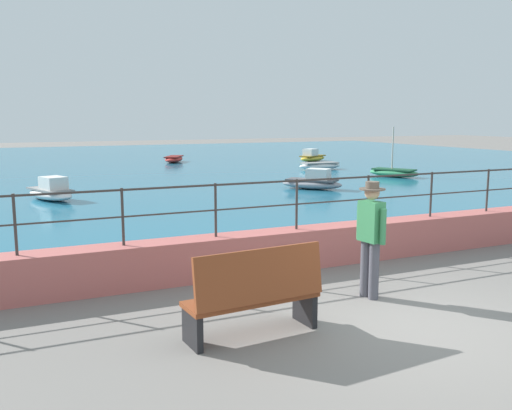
{
  "coord_description": "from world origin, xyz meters",
  "views": [
    {
      "loc": [
        -4.71,
        -5.35,
        2.67
      ],
      "look_at": [
        -0.56,
        3.7,
        1.1
      ],
      "focal_mm": 38.97,
      "sensor_mm": 36.0,
      "label": 1
    }
  ],
  "objects_px": {
    "bench_main": "(255,293)",
    "boat_1": "(174,159)",
    "boat_2": "(320,166)",
    "boat_3": "(312,157)",
    "boat_0": "(313,182)",
    "boat_5": "(394,172)",
    "person_walking": "(371,234)",
    "boat_4": "(51,192)"
  },
  "relations": [
    {
      "from": "bench_main",
      "to": "boat_0",
      "type": "xyz_separation_m",
      "value": [
        7.7,
        11.72,
        -0.23
      ]
    },
    {
      "from": "boat_5",
      "to": "boat_1",
      "type": "bearing_deg",
      "value": 118.64
    },
    {
      "from": "boat_0",
      "to": "boat_4",
      "type": "distance_m",
      "value": 9.1
    },
    {
      "from": "bench_main",
      "to": "person_walking",
      "type": "xyz_separation_m",
      "value": [
        2.18,
        0.68,
        0.42
      ]
    },
    {
      "from": "person_walking",
      "to": "boat_2",
      "type": "height_order",
      "value": "person_walking"
    },
    {
      "from": "boat_2",
      "to": "boat_3",
      "type": "distance_m",
      "value": 5.27
    },
    {
      "from": "person_walking",
      "to": "boat_3",
      "type": "bearing_deg",
      "value": 61.57
    },
    {
      "from": "person_walking",
      "to": "boat_2",
      "type": "bearing_deg",
      "value": 60.96
    },
    {
      "from": "person_walking",
      "to": "boat_0",
      "type": "distance_m",
      "value": 12.36
    },
    {
      "from": "boat_3",
      "to": "boat_2",
      "type": "bearing_deg",
      "value": -116.1
    },
    {
      "from": "boat_4",
      "to": "boat_5",
      "type": "distance_m",
      "value": 14.5
    },
    {
      "from": "boat_4",
      "to": "boat_5",
      "type": "bearing_deg",
      "value": 4.15
    },
    {
      "from": "boat_0",
      "to": "boat_3",
      "type": "height_order",
      "value": "same"
    },
    {
      "from": "boat_3",
      "to": "boat_5",
      "type": "xyz_separation_m",
      "value": [
        -1.18,
        -9.19,
        -0.06
      ]
    },
    {
      "from": "boat_4",
      "to": "person_walking",
      "type": "bearing_deg",
      "value": -73.89
    },
    {
      "from": "bench_main",
      "to": "person_walking",
      "type": "bearing_deg",
      "value": 17.22
    },
    {
      "from": "person_walking",
      "to": "boat_3",
      "type": "relative_size",
      "value": 0.71
    },
    {
      "from": "person_walking",
      "to": "boat_0",
      "type": "relative_size",
      "value": 0.75
    },
    {
      "from": "bench_main",
      "to": "boat_1",
      "type": "relative_size",
      "value": 0.71
    },
    {
      "from": "boat_3",
      "to": "boat_4",
      "type": "bearing_deg",
      "value": -146.81
    },
    {
      "from": "boat_2",
      "to": "boat_1",
      "type": "bearing_deg",
      "value": 125.66
    },
    {
      "from": "person_walking",
      "to": "boat_0",
      "type": "height_order",
      "value": "person_walking"
    },
    {
      "from": "boat_3",
      "to": "boat_1",
      "type": "bearing_deg",
      "value": 159.83
    },
    {
      "from": "boat_0",
      "to": "boat_4",
      "type": "xyz_separation_m",
      "value": [
        -9.03,
        1.13,
        0.0
      ]
    },
    {
      "from": "person_walking",
      "to": "boat_2",
      "type": "distance_m",
      "value": 20.23
    },
    {
      "from": "boat_3",
      "to": "boat_5",
      "type": "height_order",
      "value": "boat_5"
    },
    {
      "from": "boat_3",
      "to": "boat_4",
      "type": "relative_size",
      "value": 0.99
    },
    {
      "from": "bench_main",
      "to": "boat_1",
      "type": "distance_m",
      "value": 26.76
    },
    {
      "from": "boat_0",
      "to": "boat_1",
      "type": "relative_size",
      "value": 0.95
    },
    {
      "from": "boat_0",
      "to": "boat_1",
      "type": "distance_m",
      "value": 14.26
    },
    {
      "from": "boat_0",
      "to": "boat_2",
      "type": "bearing_deg",
      "value": 57.04
    },
    {
      "from": "boat_3",
      "to": "boat_4",
      "type": "height_order",
      "value": "same"
    },
    {
      "from": "boat_1",
      "to": "boat_2",
      "type": "xyz_separation_m",
      "value": [
        5.44,
        -7.58,
        0.0
      ]
    },
    {
      "from": "bench_main",
      "to": "boat_5",
      "type": "relative_size",
      "value": 0.71
    },
    {
      "from": "boat_4",
      "to": "boat_3",
      "type": "bearing_deg",
      "value": 33.19
    },
    {
      "from": "boat_0",
      "to": "person_walking",
      "type": "bearing_deg",
      "value": -116.53
    },
    {
      "from": "bench_main",
      "to": "boat_4",
      "type": "height_order",
      "value": "bench_main"
    },
    {
      "from": "boat_2",
      "to": "boat_5",
      "type": "relative_size",
      "value": 0.95
    },
    {
      "from": "boat_5",
      "to": "boat_4",
      "type": "bearing_deg",
      "value": -175.85
    },
    {
      "from": "person_walking",
      "to": "boat_4",
      "type": "bearing_deg",
      "value": 106.11
    },
    {
      "from": "boat_0",
      "to": "boat_1",
      "type": "bearing_deg",
      "value": 94.59
    },
    {
      "from": "boat_3",
      "to": "boat_5",
      "type": "bearing_deg",
      "value": -97.35
    }
  ]
}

